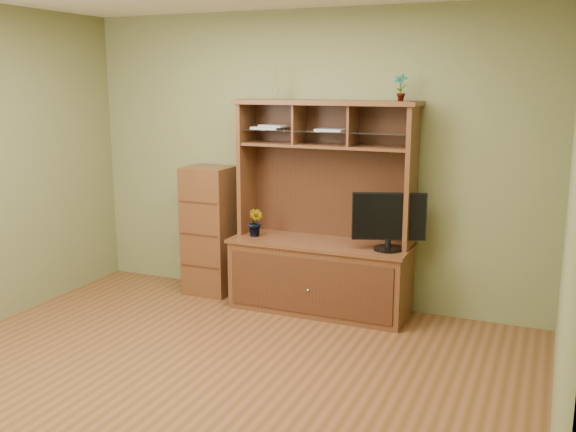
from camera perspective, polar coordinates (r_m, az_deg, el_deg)
The scene contains 8 objects.
room at distance 4.23m, azimuth -8.20°, elevation 2.08°, with size 4.54×4.04×2.74m.
media_hutch at distance 5.83m, azimuth 2.95°, elevation -3.43°, with size 1.66×0.61×1.90m.
monitor at distance 5.48m, azimuth 8.94°, elevation -0.36°, with size 0.61×0.25×0.50m.
orchid_plant at distance 5.93m, azimuth -2.89°, elevation -0.56°, with size 0.15×0.12×0.27m, color #385A1E.
top_plant at distance 5.51m, azimuth 9.98°, elevation 11.21°, with size 0.12×0.08×0.23m, color #3E6623.
reed_diffuser at distance 5.88m, azimuth -1.12°, elevation 11.42°, with size 0.06×0.06×0.29m.
magazines at distance 5.83m, azimuth 0.21°, elevation 7.84°, with size 0.89×0.23×0.04m.
side_cabinet at distance 6.34m, azimuth -6.96°, elevation -1.27°, with size 0.45×0.41×1.26m.
Camera 1 is at (2.17, -3.55, 2.06)m, focal length 40.00 mm.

